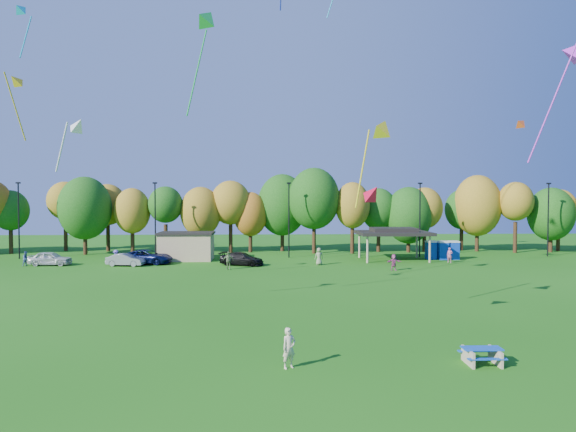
{
  "coord_description": "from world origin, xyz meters",
  "views": [
    {
      "loc": [
        -0.56,
        -21.76,
        7.2
      ],
      "look_at": [
        0.54,
        6.0,
        6.23
      ],
      "focal_mm": 32.0,
      "sensor_mm": 36.0,
      "label": 1
    }
  ],
  "objects_px": {
    "car_d": "(242,259)",
    "picnic_table": "(482,355)",
    "car_c": "(147,257)",
    "porta_potties": "(442,250)",
    "car_a": "(50,258)",
    "car_b": "(126,260)",
    "kite_flyer": "(289,348)"
  },
  "relations": [
    {
      "from": "car_c",
      "to": "car_a",
      "type": "bearing_deg",
      "value": 106.77
    },
    {
      "from": "car_b",
      "to": "car_d",
      "type": "bearing_deg",
      "value": -81.42
    },
    {
      "from": "picnic_table",
      "to": "car_d",
      "type": "distance_m",
      "value": 35.31
    },
    {
      "from": "car_a",
      "to": "porta_potties",
      "type": "bearing_deg",
      "value": -84.31
    },
    {
      "from": "picnic_table",
      "to": "kite_flyer",
      "type": "height_order",
      "value": "kite_flyer"
    },
    {
      "from": "porta_potties",
      "to": "picnic_table",
      "type": "height_order",
      "value": "porta_potties"
    },
    {
      "from": "picnic_table",
      "to": "car_b",
      "type": "distance_m",
      "value": 41.1
    },
    {
      "from": "kite_flyer",
      "to": "car_b",
      "type": "xyz_separation_m",
      "value": [
        -15.94,
        33.32,
        -0.21
      ]
    },
    {
      "from": "kite_flyer",
      "to": "car_c",
      "type": "height_order",
      "value": "kite_flyer"
    },
    {
      "from": "car_b",
      "to": "car_d",
      "type": "xyz_separation_m",
      "value": [
        12.27,
        0.05,
        0.04
      ]
    },
    {
      "from": "kite_flyer",
      "to": "car_a",
      "type": "relative_size",
      "value": 0.39
    },
    {
      "from": "car_a",
      "to": "car_b",
      "type": "bearing_deg",
      "value": -94.52
    },
    {
      "from": "picnic_table",
      "to": "car_c",
      "type": "height_order",
      "value": "car_c"
    },
    {
      "from": "porta_potties",
      "to": "picnic_table",
      "type": "bearing_deg",
      "value": -106.65
    },
    {
      "from": "car_d",
      "to": "car_b",
      "type": "bearing_deg",
      "value": 109.8
    },
    {
      "from": "kite_flyer",
      "to": "car_a",
      "type": "distance_m",
      "value": 41.77
    },
    {
      "from": "picnic_table",
      "to": "car_a",
      "type": "distance_m",
      "value": 46.97
    },
    {
      "from": "porta_potties",
      "to": "car_d",
      "type": "bearing_deg",
      "value": -169.3
    },
    {
      "from": "picnic_table",
      "to": "car_b",
      "type": "xyz_separation_m",
      "value": [
        -24.31,
        33.14,
        0.23
      ]
    },
    {
      "from": "car_c",
      "to": "porta_potties",
      "type": "bearing_deg",
      "value": -73.4
    },
    {
      "from": "picnic_table",
      "to": "porta_potties",
      "type": "bearing_deg",
      "value": 74.14
    },
    {
      "from": "porta_potties",
      "to": "car_c",
      "type": "relative_size",
      "value": 0.68
    },
    {
      "from": "picnic_table",
      "to": "car_d",
      "type": "height_order",
      "value": "car_d"
    },
    {
      "from": "picnic_table",
      "to": "car_a",
      "type": "relative_size",
      "value": 0.38
    },
    {
      "from": "picnic_table",
      "to": "kite_flyer",
      "type": "distance_m",
      "value": 8.38
    },
    {
      "from": "car_d",
      "to": "porta_potties",
      "type": "bearing_deg",
      "value": -59.74
    },
    {
      "from": "picnic_table",
      "to": "kite_flyer",
      "type": "bearing_deg",
      "value": -178.0
    },
    {
      "from": "porta_potties",
      "to": "kite_flyer",
      "type": "distance_m",
      "value": 42.56
    },
    {
      "from": "porta_potties",
      "to": "car_a",
      "type": "height_order",
      "value": "porta_potties"
    },
    {
      "from": "car_b",
      "to": "car_c",
      "type": "xyz_separation_m",
      "value": [
        1.89,
        1.65,
        0.12
      ]
    },
    {
      "from": "car_d",
      "to": "picnic_table",
      "type": "bearing_deg",
      "value": -140.51
    },
    {
      "from": "car_a",
      "to": "car_d",
      "type": "xyz_separation_m",
      "value": [
        20.46,
        -0.72,
        -0.06
      ]
    }
  ]
}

